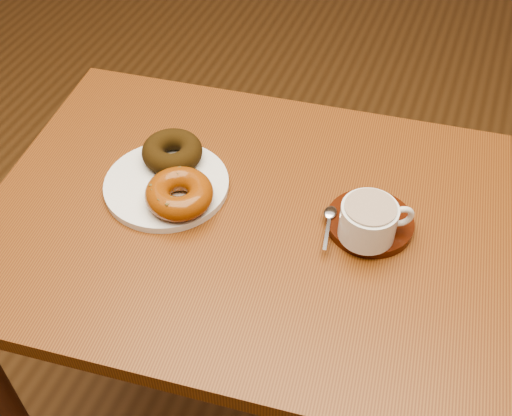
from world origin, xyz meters
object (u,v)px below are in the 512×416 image
(donut_plate, at_px, (167,185))
(saucer, at_px, (370,223))
(cafe_table, at_px, (246,262))
(coffee_cup, at_px, (369,221))

(donut_plate, distance_m, saucer, 0.35)
(cafe_table, xyz_separation_m, donut_plate, (-0.15, 0.01, 0.14))
(cafe_table, relative_size, coffee_cup, 8.27)
(saucer, distance_m, coffee_cup, 0.05)
(cafe_table, xyz_separation_m, saucer, (0.20, 0.05, 0.14))
(cafe_table, distance_m, saucer, 0.25)
(cafe_table, height_order, donut_plate, donut_plate)
(donut_plate, xyz_separation_m, saucer, (0.35, 0.04, 0.00))
(donut_plate, bearing_deg, cafe_table, -3.49)
(cafe_table, relative_size, donut_plate, 4.29)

